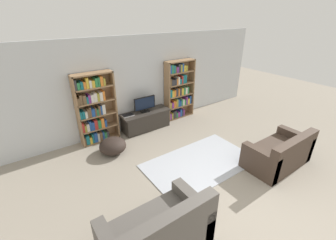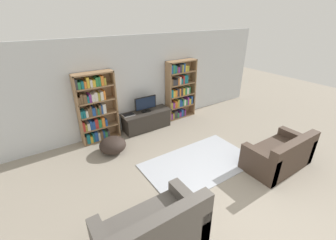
{
  "view_description": "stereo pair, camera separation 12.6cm",
  "coord_description": "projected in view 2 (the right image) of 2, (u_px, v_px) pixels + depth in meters",
  "views": [
    {
      "loc": [
        -2.9,
        -1.3,
        3.13
      ],
      "look_at": [
        -0.01,
        2.81,
        0.7
      ],
      "focal_mm": 24.0,
      "sensor_mm": 36.0,
      "label": 1
    },
    {
      "loc": [
        -2.79,
        -1.37,
        3.13
      ],
      "look_at": [
        -0.01,
        2.81,
        0.7
      ],
      "focal_mm": 24.0,
      "sensor_mm": 36.0,
      "label": 2
    }
  ],
  "objects": [
    {
      "name": "wall_back",
      "position": [
        141.0,
        83.0,
        6.39
      ],
      "size": [
        8.8,
        0.06,
        2.6
      ],
      "color": "silver",
      "rests_on": "ground_plane"
    },
    {
      "name": "couch_right_sofa",
      "position": [
        279.0,
        155.0,
        4.92
      ],
      "size": [
        1.53,
        0.83,
        0.81
      ],
      "color": "#423328",
      "rests_on": "ground_plane"
    },
    {
      "name": "tv_stand",
      "position": [
        147.0,
        120.0,
        6.57
      ],
      "size": [
        1.45,
        0.53,
        0.53
      ],
      "color": "#332D28",
      "rests_on": "ground_plane"
    },
    {
      "name": "beanbag_ottoman",
      "position": [
        113.0,
        145.0,
        5.48
      ],
      "size": [
        0.64,
        0.64,
        0.38
      ],
      "primitive_type": "ellipsoid",
      "color": "#2D231E",
      "rests_on": "ground_plane"
    },
    {
      "name": "television",
      "position": [
        146.0,
        104.0,
        6.36
      ],
      "size": [
        0.66,
        0.16,
        0.45
      ],
      "color": "black",
      "rests_on": "tv_stand"
    },
    {
      "name": "laptop",
      "position": [
        129.0,
        115.0,
        6.23
      ],
      "size": [
        0.33,
        0.22,
        0.03
      ],
      "color": "silver",
      "rests_on": "tv_stand"
    },
    {
      "name": "ground_plane",
      "position": [
        261.0,
        217.0,
        3.79
      ],
      "size": [
        18.0,
        18.0,
        0.0
      ],
      "primitive_type": "plane",
      "color": "gray"
    },
    {
      "name": "area_rug",
      "position": [
        199.0,
        163.0,
        5.12
      ],
      "size": [
        2.48,
        1.48,
        0.02
      ],
      "color": "#B2B7C1",
      "rests_on": "ground_plane"
    },
    {
      "name": "bookshelf_right",
      "position": [
        179.0,
        90.0,
        7.04
      ],
      "size": [
        0.99,
        0.3,
        1.83
      ],
      "color": "#93704C",
      "rests_on": "ground_plane"
    },
    {
      "name": "couch_left_sectional",
      "position": [
        153.0,
        233.0,
        3.17
      ],
      "size": [
        1.53,
        0.85,
        0.93
      ],
      "color": "#56514C",
      "rests_on": "ground_plane"
    },
    {
      "name": "bookshelf_left",
      "position": [
        95.0,
        109.0,
        5.72
      ],
      "size": [
        0.99,
        0.3,
        1.83
      ],
      "color": "#93704C",
      "rests_on": "ground_plane"
    }
  ]
}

